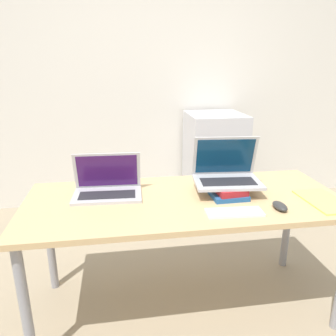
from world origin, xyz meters
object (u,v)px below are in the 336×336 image
(book_stack, at_px, (226,189))
(mini_fridge, at_px, (214,163))
(laptop_on_books, at_px, (226,173))
(wireless_keyboard, at_px, (234,212))
(notepad, at_px, (324,201))
(mouse, at_px, (280,206))
(laptop_left, at_px, (107,187))

(book_stack, relative_size, mini_fridge, 0.27)
(laptop_on_books, height_order, wireless_keyboard, laptop_on_books)
(laptop_on_books, distance_m, notepad, 0.54)
(mouse, height_order, notepad, mouse)
(wireless_keyboard, relative_size, mouse, 2.52)
(book_stack, height_order, laptop_on_books, laptop_on_books)
(book_stack, xyz_separation_m, notepad, (0.49, -0.18, -0.02))
(mouse, relative_size, mini_fridge, 0.12)
(mouse, bearing_deg, laptop_on_books, 126.16)
(laptop_left, bearing_deg, mini_fridge, 51.14)
(laptop_on_books, bearing_deg, mini_fridge, 76.06)
(laptop_on_books, relative_size, mouse, 3.41)
(book_stack, distance_m, mouse, 0.31)
(laptop_left, xyz_separation_m, book_stack, (0.66, -0.10, -0.02))
(book_stack, height_order, mini_fridge, mini_fridge)
(mouse, bearing_deg, notepad, 10.07)
(mouse, bearing_deg, wireless_keyboard, -176.75)
(laptop_left, height_order, notepad, laptop_left)
(book_stack, xyz_separation_m, mouse, (0.21, -0.23, -0.01))
(laptop_on_books, relative_size, notepad, 1.21)
(mouse, xyz_separation_m, mini_fridge, (0.12, 1.56, -0.25))
(laptop_left, height_order, mini_fridge, mini_fridge)
(laptop_left, distance_m, laptop_on_books, 0.68)
(laptop_on_books, relative_size, wireless_keyboard, 1.36)
(laptop_left, height_order, wireless_keyboard, laptop_left)
(book_stack, height_order, notepad, book_stack)
(book_stack, bearing_deg, laptop_on_books, 75.66)
(wireless_keyboard, bearing_deg, mini_fridge, 76.83)
(notepad, bearing_deg, laptop_on_books, 155.09)
(laptop_on_books, xyz_separation_m, wireless_keyboard, (-0.05, -0.29, -0.11))
(wireless_keyboard, relative_size, mini_fridge, 0.30)
(laptop_left, distance_m, mini_fridge, 1.61)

